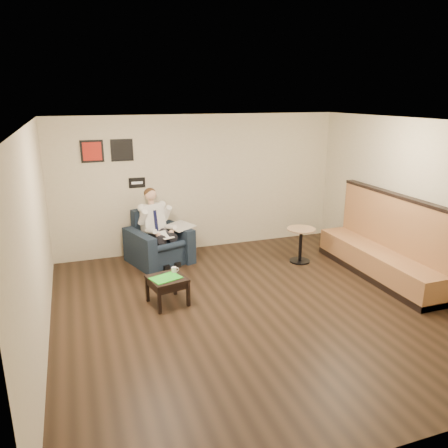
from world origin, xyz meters
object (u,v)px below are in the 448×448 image
object	(u,v)px
armchair	(159,238)
green_folder	(166,278)
coffee_mug	(174,270)
cafe_table	(300,245)
banquette	(381,237)
side_table	(167,291)
smartphone	(166,273)
seated_man	(162,230)

from	to	relation	value
armchair	green_folder	distance (m)	1.87
coffee_mug	cafe_table	bearing A→B (deg)	15.78
banquette	cafe_table	world-z (taller)	banquette
side_table	banquette	xyz separation A→B (m)	(3.85, -0.17, 0.51)
coffee_mug	smartphone	world-z (taller)	coffee_mug
coffee_mug	banquette	bearing A→B (deg)	-5.05
green_folder	coffee_mug	size ratio (longest dim) A/B	4.74
side_table	cafe_table	distance (m)	3.00
side_table	cafe_table	bearing A→B (deg)	17.80
smartphone	coffee_mug	bearing A→B (deg)	-7.10
armchair	banquette	size ratio (longest dim) A/B	0.36
coffee_mug	banquette	distance (m)	3.72
armchair	smartphone	world-z (taller)	armchair
armchair	green_folder	world-z (taller)	armchair
seated_man	smartphone	xyz separation A→B (m)	(-0.26, -1.53, -0.24)
armchair	banquette	bearing A→B (deg)	-47.53
coffee_mug	banquette	size ratio (longest dim) A/B	0.03
armchair	coffee_mug	distance (m)	1.67
armchair	seated_man	world-z (taller)	seated_man
green_folder	cafe_table	world-z (taller)	cafe_table
armchair	side_table	distance (m)	1.86
side_table	cafe_table	xyz separation A→B (m)	(2.85, 0.92, 0.12)
armchair	seated_man	bearing A→B (deg)	-90.00
armchair	side_table	bearing A→B (deg)	-116.02
armchair	coffee_mug	size ratio (longest dim) A/B	11.12
armchair	side_table	size ratio (longest dim) A/B	1.92
seated_man	cafe_table	bearing A→B (deg)	-35.50
green_folder	smartphone	size ratio (longest dim) A/B	3.21
smartphone	side_table	bearing A→B (deg)	-97.35
banquette	armchair	bearing A→B (deg)	151.05
armchair	green_folder	xyz separation A→B (m)	(-0.26, -1.85, -0.05)
side_table	green_folder	world-z (taller)	green_folder
smartphone	banquette	bearing A→B (deg)	-6.87
banquette	smartphone	bearing A→B (deg)	174.95
armchair	banquette	world-z (taller)	banquette
armchair	cafe_table	xyz separation A→B (m)	(2.61, -0.91, -0.16)
armchair	coffee_mug	world-z (taller)	armchair
side_table	coffee_mug	world-z (taller)	coffee_mug
armchair	side_table	xyz separation A→B (m)	(-0.24, -1.82, -0.28)
coffee_mug	seated_man	bearing A→B (deg)	85.16
green_folder	smartphone	distance (m)	0.19
coffee_mug	armchair	bearing A→B (deg)	86.95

